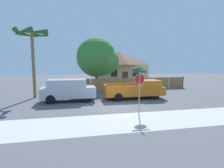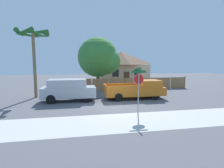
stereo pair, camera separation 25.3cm
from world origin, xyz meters
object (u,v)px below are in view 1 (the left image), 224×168
at_px(oak_tree, 99,58).
at_px(stop_sign, 139,83).
at_px(orange_pickup, 136,90).
at_px(palm_tree, 32,39).
at_px(red_suv, 68,90).
at_px(house, 119,66).

height_order(oak_tree, stop_sign, oak_tree).
distance_m(oak_tree, stop_sign, 12.19).
relative_size(oak_tree, orange_pickup, 1.19).
xyz_separation_m(palm_tree, red_suv, (3.21, -2.28, -4.47)).
relative_size(palm_tree, stop_sign, 2.11).
bearing_deg(red_suv, house, 60.08).
bearing_deg(oak_tree, house, 57.76).
bearing_deg(palm_tree, house, 46.57).
relative_size(oak_tree, stop_sign, 2.17).
bearing_deg(stop_sign, orange_pickup, 71.81).
relative_size(orange_pickup, stop_sign, 1.83).
bearing_deg(orange_pickup, house, 82.06).
distance_m(red_suv, stop_sign, 6.85).
relative_size(house, orange_pickup, 1.51).
xyz_separation_m(oak_tree, stop_sign, (1.04, -11.99, -1.88)).
height_order(orange_pickup, stop_sign, stop_sign).
height_order(red_suv, stop_sign, stop_sign).
xyz_separation_m(palm_tree, orange_pickup, (9.41, -2.28, -4.66)).
bearing_deg(palm_tree, oak_tree, 34.98).
bearing_deg(red_suv, palm_tree, 144.41).
height_order(oak_tree, orange_pickup, oak_tree).
relative_size(palm_tree, red_suv, 1.40).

